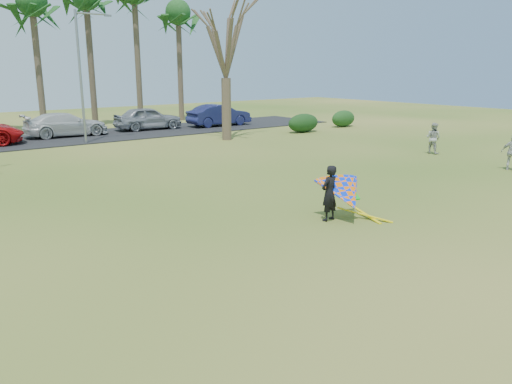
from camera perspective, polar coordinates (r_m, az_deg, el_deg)
ground at (r=13.45m, az=5.27°, el=-6.19°), size 100.00×100.00×0.00m
parking_strip at (r=35.55m, az=-23.52°, el=5.42°), size 46.00×7.00×0.06m
palm_6 at (r=41.81m, az=-24.25°, el=19.08°), size 4.84×4.84×10.84m
palm_9 at (r=46.35m, az=-8.90°, el=19.47°), size 4.84×4.84×10.84m
bare_tree_right at (r=33.03m, az=-3.52°, el=17.35°), size 6.27×6.27×9.21m
streetlight at (r=33.00m, az=-19.21°, el=12.97°), size 2.28×0.18×8.00m
hedge_near at (r=37.21m, az=5.42°, el=7.86°), size 2.73×1.24×1.37m
hedge_far at (r=41.17m, az=9.95°, el=8.26°), size 2.37×1.11×1.31m
car_3 at (r=36.81m, az=-20.89°, el=7.22°), size 5.60×2.49×1.60m
car_4 at (r=39.15m, az=-12.25°, el=8.26°), size 5.16×2.36×1.72m
car_5 at (r=40.93m, az=-4.25°, el=8.77°), size 5.24×1.94×1.71m
pedestrian_a at (r=29.35m, az=19.59°, el=5.81°), size 0.71×0.88×1.71m
kite_flyer at (r=15.67m, az=9.96°, el=-0.16°), size 2.13×2.39×2.02m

